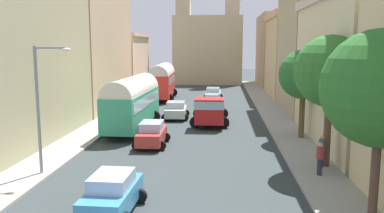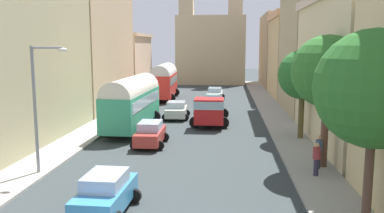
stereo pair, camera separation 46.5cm
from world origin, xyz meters
name	(u,v)px [view 1 (the left image)]	position (x,y,z in m)	size (l,w,h in m)	color
ground_plane	(196,114)	(0.00, 27.00, 0.00)	(154.00, 154.00, 0.00)	#333B3D
sidewalk_left	(120,113)	(-7.25, 27.00, 0.07)	(2.50, 70.00, 0.14)	#9F9C95
sidewalk_right	(273,114)	(7.25, 27.00, 0.07)	(2.50, 70.00, 0.14)	#999992
building_left_1	(10,45)	(-11.28, 15.00, 6.45)	(6.11, 14.97, 12.82)	tan
building_left_2	(94,47)	(-10.70, 30.32, 6.30)	(4.41, 14.90, 12.59)	tan
building_left_3	(125,63)	(-10.88, 44.07, 4.04)	(5.23, 10.93, 8.04)	beige
building_right_1	(357,69)	(11.07, 16.25, 4.91)	(5.65, 14.09, 9.76)	beige
building_right_2	(312,47)	(11.06, 29.47, 6.24)	(5.63, 11.68, 12.42)	tan
building_right_3	(291,55)	(11.16, 41.72, 5.28)	(5.85, 12.00, 10.50)	tan
building_right_4	(273,50)	(10.74, 56.06, 5.68)	(4.47, 14.86, 11.35)	tan
distant_church	(208,44)	(0.00, 58.42, 6.75)	(11.50, 6.18, 20.35)	tan
parked_bus_0	(133,100)	(-4.39, 19.69, 2.26)	(3.34, 9.56, 4.07)	#339D73
parked_bus_1	(162,80)	(-4.76, 37.60, 2.36)	(3.48, 9.16, 4.24)	red
cargo_truck_0	(210,110)	(1.47, 21.80, 1.23)	(3.15, 7.25, 2.38)	red
car_0	(212,101)	(1.40, 30.97, 0.74)	(2.20, 3.89, 1.46)	#3E8AC4
car_1	(213,94)	(1.41, 37.04, 0.77)	(2.35, 4.38, 1.50)	silver
car_2	(112,194)	(-1.72, 4.02, 0.80)	(2.25, 3.75, 1.61)	#3887C4
car_3	(152,134)	(-2.06, 14.71, 0.78)	(2.17, 3.77, 1.57)	#AD352D
car_4	(176,110)	(-1.62, 24.57, 0.76)	(2.45, 3.74, 1.52)	silver
pedestrian_0	(320,158)	(7.20, 8.98, 1.01)	(0.51, 0.51, 1.77)	#2F2C41
pedestrian_1	(322,150)	(7.55, 10.15, 1.08)	(0.46, 0.46, 1.88)	#21304C
streetlamp_near	(42,99)	(-6.25, 8.34, 3.84)	(1.83, 0.28, 6.40)	gray
roadside_tree_0	(381,89)	(7.90, 3.96, 4.91)	(4.15, 4.15, 7.00)	brown
roadside_tree_1	(330,72)	(7.90, 10.56, 5.08)	(3.69, 3.69, 6.96)	brown
roadside_tree_2	(303,75)	(7.90, 17.23, 4.44)	(3.34, 3.34, 6.15)	brown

